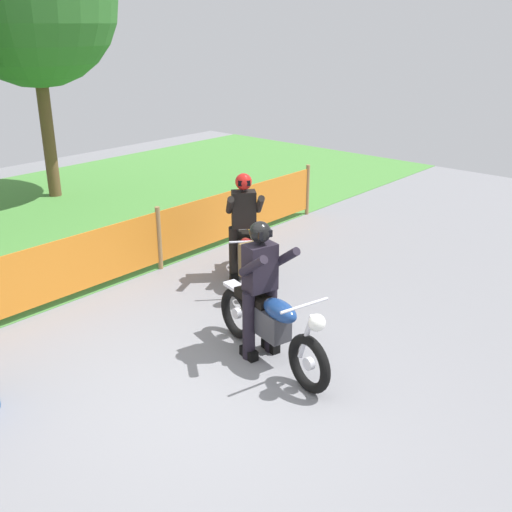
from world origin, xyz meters
TOP-DOWN VIEW (x-y plane):
  - ground at (0.00, 0.00)m, footprint 24.00×24.00m
  - barrier_fence at (0.00, 3.05)m, footprint 12.04×0.08m
  - tree_near_right at (3.27, 8.31)m, footprint 3.57×3.57m
  - motorcycle_lead at (0.96, -0.16)m, footprint 0.80×2.08m
  - motorcycle_trailing at (2.45, 1.59)m, footprint 1.36×1.49m
  - rider_lead at (1.01, 0.06)m, footprint 0.64×0.75m
  - rider_trailing at (2.59, 1.74)m, footprint 0.75×0.77m

SIDE VIEW (x-z plane):
  - ground at x=0.00m, z-range -0.02..0.00m
  - motorcycle_trailing at x=2.45m, z-range -0.01..0.89m
  - motorcycle_lead at x=0.96m, z-range -0.02..0.99m
  - barrier_fence at x=0.00m, z-range 0.02..1.07m
  - rider_lead at x=1.01m, z-range 0.11..1.80m
  - rider_trailing at x=2.59m, z-range 0.11..1.80m
  - tree_near_right at x=3.27m, z-range 1.20..7.19m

